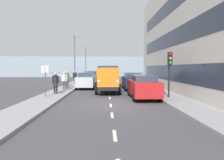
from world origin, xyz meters
name	(u,v)px	position (x,y,z in m)	size (l,w,h in m)	color
ground_plane	(108,86)	(0.00, -11.93, 0.00)	(80.00, 80.00, 0.00)	#423F44
sidewalk_left	(144,85)	(-4.43, -11.93, 0.07)	(2.11, 43.44, 0.15)	gray
sidewalk_right	(72,86)	(4.43, -11.93, 0.07)	(2.11, 43.44, 0.15)	gray
road_centreline_markings	(108,87)	(0.00, -11.29, 0.00)	(0.12, 39.54, 0.01)	silver
building_terrace	(221,27)	(-9.16, -4.07, 5.56)	(7.39, 27.57, 11.13)	beige
sea_horizon	(107,67)	(0.00, -36.65, 2.50)	(80.00, 0.80, 5.00)	#84939E
seawall_railing	(107,74)	(0.00, -33.05, 0.92)	(28.08, 0.08, 1.20)	#4C5156
truck_vintage_orange	(108,80)	(0.11, -5.60, 1.18)	(2.17, 5.64, 2.43)	black
car_red_kerbside_near	(143,86)	(-2.43, -2.26, 0.90)	(1.90, 4.54, 1.72)	#B21E1E
car_navy_kerbside_1	(132,81)	(-2.43, -8.17, 0.90)	(1.89, 4.41, 1.72)	navy
car_silver_oppositeside_0	(86,80)	(2.43, -9.19, 0.90)	(1.87, 4.07, 1.72)	#B7BABF
car_teal_oppositeside_1	(91,77)	(2.43, -15.66, 0.90)	(1.98, 4.19, 1.72)	#1E6670
car_black_oppositeside_2	(93,76)	(2.43, -21.20, 0.90)	(1.91, 4.32, 1.72)	black
pedestrian_in_dark_coat	(55,81)	(4.38, -4.03, 1.17)	(0.53, 0.34, 1.73)	#383342
pedestrian_near_railing	(64,79)	(4.21, -6.55, 1.17)	(0.53, 0.34, 1.73)	#4C473D
pedestrian_by_lamp	(67,78)	(4.32, -8.53, 1.20)	(0.53, 0.34, 1.78)	#383342
pedestrian_couple_b	(65,77)	(5.11, -11.05, 1.14)	(0.53, 0.34, 1.69)	#4C473D
pedestrian_strolling	(75,77)	(4.19, -12.86, 1.14)	(0.53, 0.34, 1.69)	#383342
traffic_light_near	(170,65)	(-4.21, -1.73, 2.47)	(0.28, 0.41, 3.20)	black
lamp_post_promenade	(75,55)	(4.50, -14.91, 4.04)	(0.32, 1.14, 6.55)	#59595B
lamp_post_far	(86,59)	(4.26, -27.05, 3.96)	(0.32, 1.14, 6.39)	#59595B
street_sign	(45,76)	(4.63, -2.18, 1.68)	(0.50, 0.07, 2.25)	#4C4C4C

